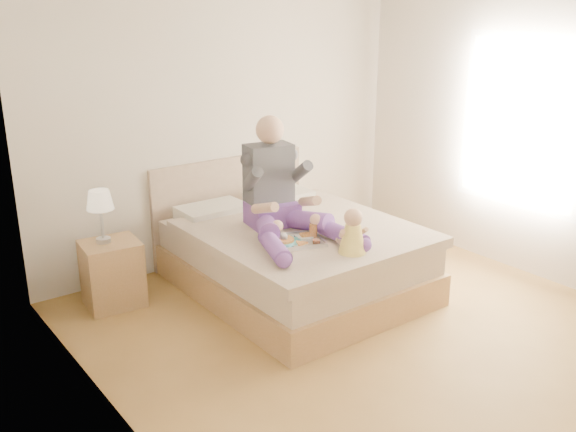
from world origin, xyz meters
TOP-DOWN VIEW (x-y plane):
  - room at (0.08, 0.01)m, footprint 4.02×4.22m
  - bed at (0.00, 1.08)m, footprint 1.70×2.18m
  - nightstand at (-1.42, 1.67)m, footprint 0.50×0.45m
  - lamp at (-1.45, 1.70)m, footprint 0.22×0.22m
  - adult at (-0.18, 0.99)m, footprint 0.82×1.23m
  - tray at (-0.28, 0.66)m, footprint 0.53×0.47m
  - baby at (-0.05, 0.22)m, footprint 0.25×0.32m

SIDE VIEW (x-z plane):
  - nightstand at x=-1.42m, z-range 0.00..0.56m
  - bed at x=0.00m, z-range -0.18..0.82m
  - tray at x=-0.28m, z-range 0.58..0.70m
  - baby at x=-0.05m, z-range 0.58..0.93m
  - adult at x=-0.18m, z-range 0.41..1.38m
  - lamp at x=-1.45m, z-range 0.68..1.12m
  - room at x=0.08m, z-range 0.15..2.87m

